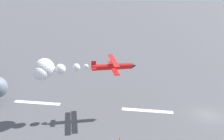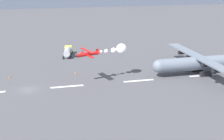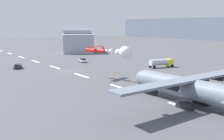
# 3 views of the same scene
# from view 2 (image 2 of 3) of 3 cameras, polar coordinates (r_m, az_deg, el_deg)

# --- Properties ---
(ground_plane) EXTENTS (440.00, 440.00, 0.00)m
(ground_plane) POSITION_cam_2_polar(r_m,az_deg,el_deg) (74.60, -15.46, -3.58)
(ground_plane) COLOR #4C4C51
(ground_plane) RESTS_ON ground
(runway_stripe_5) EXTENTS (8.00, 0.90, 0.01)m
(runway_stripe_5) POSITION_cam_2_polar(r_m,az_deg,el_deg) (74.69, -8.44, -3.08)
(runway_stripe_5) COLOR white
(runway_stripe_5) RESTS_ON ground
(runway_stripe_6) EXTENTS (8.00, 0.90, 0.01)m
(runway_stripe_6) POSITION_cam_2_polar(r_m,az_deg,el_deg) (78.15, 5.04, -2.01)
(runway_stripe_6) COLOR white
(runway_stripe_6) RESTS_ON ground
(runway_stripe_7) EXTENTS (8.00, 0.90, 0.01)m
(runway_stripe_7) POSITION_cam_2_polar(r_m,az_deg,el_deg) (85.48, 16.77, -0.98)
(runway_stripe_7) COLOR white
(runway_stripe_7) RESTS_ON ground
(cargo_transport_plane) EXTENTS (24.89, 33.46, 10.86)m
(cargo_transport_plane) POSITION_cam_2_polar(r_m,az_deg,el_deg) (85.09, 15.45, 1.33)
(cargo_transport_plane) COLOR slate
(cargo_transport_plane) RESTS_ON ground
(stunt_biplane_red) EXTENTS (14.34, 7.78, 2.96)m
(stunt_biplane_red) POSITION_cam_2_polar(r_m,az_deg,el_deg) (77.95, 0.65, 3.75)
(stunt_biplane_red) COLOR red
(fuel_tanker_truck) EXTENTS (4.06, 8.86, 2.90)m
(fuel_tanker_truck) POSITION_cam_2_polar(r_m,az_deg,el_deg) (102.01, -8.32, 3.57)
(fuel_tanker_truck) COLOR yellow
(fuel_tanker_truck) RESTS_ON ground
(traffic_cone_near) EXTENTS (0.44, 0.44, 0.75)m
(traffic_cone_near) POSITION_cam_2_polar(r_m,az_deg,el_deg) (84.11, -18.73, -1.20)
(traffic_cone_near) COLOR orange
(traffic_cone_near) RESTS_ON ground
(traffic_cone_far) EXTENTS (0.44, 0.44, 0.75)m
(traffic_cone_far) POSITION_cam_2_polar(r_m,az_deg,el_deg) (83.41, -6.86, -0.52)
(traffic_cone_far) COLOR orange
(traffic_cone_far) RESTS_ON ground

